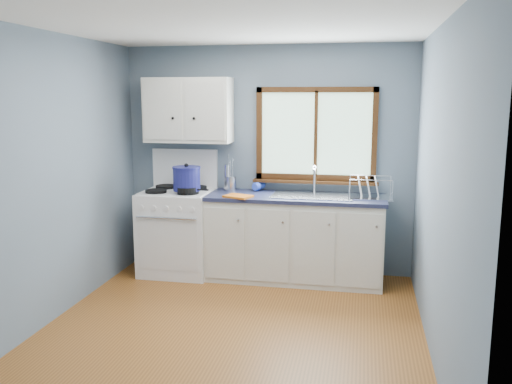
% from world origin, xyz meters
% --- Properties ---
extents(floor, '(3.20, 3.60, 0.02)m').
position_xyz_m(floor, '(0.00, 0.00, -0.01)').
color(floor, brown).
rests_on(floor, ground).
extents(ceiling, '(3.20, 3.60, 0.02)m').
position_xyz_m(ceiling, '(0.00, 0.00, 2.51)').
color(ceiling, white).
rests_on(ceiling, wall_back).
extents(wall_back, '(3.20, 0.02, 2.50)m').
position_xyz_m(wall_back, '(0.00, 1.81, 1.25)').
color(wall_back, slate).
rests_on(wall_back, ground).
extents(wall_front, '(3.20, 0.02, 2.50)m').
position_xyz_m(wall_front, '(0.00, -1.81, 1.25)').
color(wall_front, slate).
rests_on(wall_front, ground).
extents(wall_left, '(0.02, 3.60, 2.50)m').
position_xyz_m(wall_left, '(-1.61, 0.00, 1.25)').
color(wall_left, slate).
rests_on(wall_left, ground).
extents(wall_right, '(0.02, 3.60, 2.50)m').
position_xyz_m(wall_right, '(1.61, 0.00, 1.25)').
color(wall_right, slate).
rests_on(wall_right, ground).
extents(gas_range, '(0.76, 0.69, 1.36)m').
position_xyz_m(gas_range, '(-0.95, 1.47, 0.49)').
color(gas_range, white).
rests_on(gas_range, floor).
extents(base_cabinets, '(1.85, 0.60, 0.88)m').
position_xyz_m(base_cabinets, '(0.36, 1.49, 0.41)').
color(base_cabinets, silver).
rests_on(base_cabinets, floor).
extents(countertop, '(1.89, 0.64, 0.04)m').
position_xyz_m(countertop, '(0.36, 1.49, 0.90)').
color(countertop, '#191D35').
rests_on(countertop, base_cabinets).
extents(sink, '(0.84, 0.46, 0.44)m').
position_xyz_m(sink, '(0.54, 1.49, 0.86)').
color(sink, silver).
rests_on(sink, countertop).
extents(window, '(1.36, 0.10, 1.03)m').
position_xyz_m(window, '(0.54, 1.77, 1.48)').
color(window, '#9EC6A8').
rests_on(window, wall_back).
extents(upper_cabinets, '(0.95, 0.35, 0.70)m').
position_xyz_m(upper_cabinets, '(-0.85, 1.63, 1.80)').
color(upper_cabinets, silver).
rests_on(upper_cabinets, wall_back).
extents(skillet, '(0.37, 0.26, 0.05)m').
position_xyz_m(skillet, '(-0.77, 1.30, 0.98)').
color(skillet, black).
rests_on(skillet, gas_range).
extents(stockpot, '(0.36, 0.36, 0.29)m').
position_xyz_m(stockpot, '(-0.79, 1.33, 1.09)').
color(stockpot, navy).
rests_on(stockpot, gas_range).
extents(utensil_crock, '(0.14, 0.14, 0.40)m').
position_xyz_m(utensil_crock, '(-0.39, 1.65, 1.00)').
color(utensil_crock, silver).
rests_on(utensil_crock, countertop).
extents(thermos, '(0.09, 0.09, 0.29)m').
position_xyz_m(thermos, '(-0.42, 1.64, 1.06)').
color(thermos, silver).
rests_on(thermos, countertop).
extents(soap_bottle, '(0.12, 0.12, 0.25)m').
position_xyz_m(soap_bottle, '(-0.11, 1.64, 1.05)').
color(soap_bottle, blue).
rests_on(soap_bottle, countertop).
extents(dish_towel, '(0.32, 0.28, 0.02)m').
position_xyz_m(dish_towel, '(-0.21, 1.28, 0.93)').
color(dish_towel, '#C76115').
rests_on(dish_towel, countertop).
extents(dish_rack, '(0.44, 0.34, 0.23)m').
position_xyz_m(dish_rack, '(1.12, 1.50, 0.98)').
color(dish_rack, silver).
rests_on(dish_rack, countertop).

